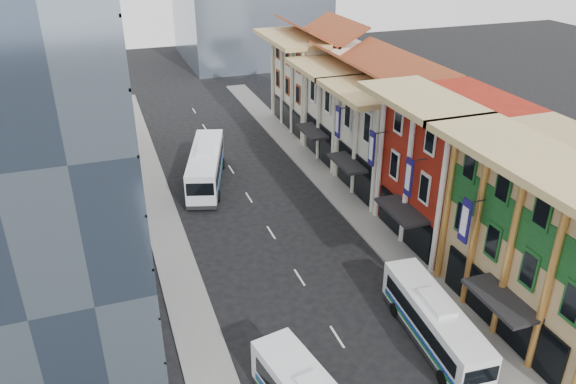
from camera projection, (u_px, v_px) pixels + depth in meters
name	position (u px, v px, depth m)	size (l,w,h in m)	color
sidewalk_right	(361.00, 216.00, 50.61)	(3.00, 90.00, 0.15)	slate
sidewalk_left	(172.00, 249.00, 45.58)	(3.00, 90.00, 0.15)	slate
shophouse_tan	(564.00, 243.00, 35.24)	(8.00, 14.00, 12.00)	tan
shophouse_red	(454.00, 169.00, 45.37)	(8.00, 10.00, 12.00)	maroon
shophouse_cream_near	(395.00, 140.00, 53.84)	(8.00, 9.00, 10.00)	silver
shophouse_cream_mid	(354.00, 112.00, 61.44)	(8.00, 9.00, 10.00)	silver
shophouse_cream_far	(319.00, 83.00, 70.08)	(8.00, 12.00, 11.00)	silver
office_tower	(15.00, 90.00, 33.86)	(12.00, 26.00, 30.00)	#3F4F64
office_block_far	(61.00, 105.00, 57.15)	(10.00, 18.00, 14.00)	gray
bus_left_far	(206.00, 166.00, 55.96)	(2.89, 12.33, 3.96)	white
bus_right	(434.00, 321.00, 35.14)	(2.42, 10.35, 3.32)	white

